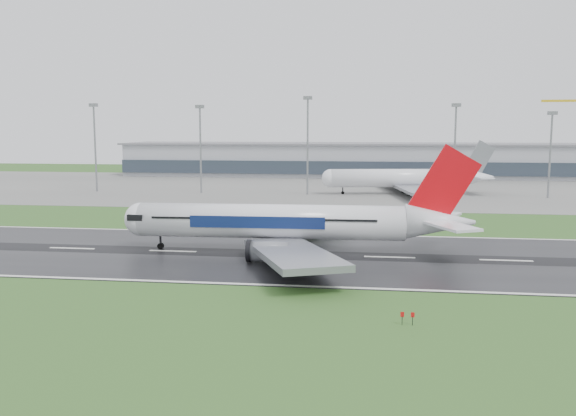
# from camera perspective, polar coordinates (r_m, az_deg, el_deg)

# --- Properties ---
(ground) EXTENTS (520.00, 520.00, 0.00)m
(ground) POSITION_cam_1_polar(r_m,az_deg,el_deg) (109.33, 9.57, -4.64)
(ground) COLOR #2A531E
(ground) RESTS_ON ground
(runway) EXTENTS (400.00, 45.00, 0.10)m
(runway) POSITION_cam_1_polar(r_m,az_deg,el_deg) (109.32, 9.57, -4.62)
(runway) COLOR black
(runway) RESTS_ON ground
(apron) EXTENTS (400.00, 130.00, 0.08)m
(apron) POSITION_cam_1_polar(r_m,az_deg,el_deg) (232.99, 8.59, 1.84)
(apron) COLOR slate
(apron) RESTS_ON ground
(terminal) EXTENTS (240.00, 36.00, 15.00)m
(terminal) POSITION_cam_1_polar(r_m,az_deg,el_deg) (292.26, 8.44, 4.46)
(terminal) COLOR #94979F
(terminal) RESTS_ON ground
(main_airliner) EXTENTS (66.54, 63.55, 19.12)m
(main_airliner) POSITION_cam_1_polar(r_m,az_deg,el_deg) (110.87, 0.68, 0.70)
(main_airliner) COLOR white
(main_airliner) RESTS_ON runway
(parked_airliner) EXTENTS (69.67, 66.20, 17.93)m
(parked_airliner) POSITION_cam_1_polar(r_m,az_deg,el_deg) (213.58, 10.99, 3.70)
(parked_airliner) COLOR white
(parked_airliner) RESTS_ON apron
(floodmast_0) EXTENTS (0.64, 0.64, 30.46)m
(floodmast_0) POSITION_cam_1_polar(r_m,az_deg,el_deg) (228.96, -17.73, 5.28)
(floodmast_0) COLOR gray
(floodmast_0) RESTS_ON ground
(floodmast_1) EXTENTS (0.64, 0.64, 29.71)m
(floodmast_1) POSITION_cam_1_polar(r_m,az_deg,el_deg) (215.20, -8.25, 5.34)
(floodmast_1) COLOR gray
(floodmast_1) RESTS_ON ground
(floodmast_2) EXTENTS (0.64, 0.64, 32.47)m
(floodmast_2) POSITION_cam_1_polar(r_m,az_deg,el_deg) (208.01, 1.86, 5.72)
(floodmast_2) COLOR gray
(floodmast_2) RESTS_ON ground
(floodmast_3) EXTENTS (0.64, 0.64, 29.81)m
(floodmast_3) POSITION_cam_1_polar(r_m,az_deg,el_deg) (208.89, 15.46, 5.09)
(floodmast_3) COLOR gray
(floodmast_3) RESTS_ON ground
(floodmast_4) EXTENTS (0.64, 0.64, 27.10)m
(floodmast_4) POSITION_cam_1_polar(r_m,az_deg,el_deg) (215.14, 23.50, 4.44)
(floodmast_4) COLOR gray
(floodmast_4) RESTS_ON ground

